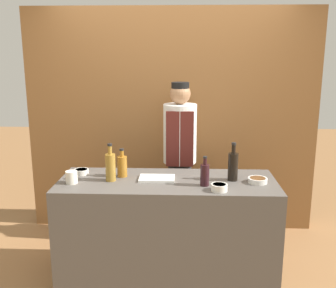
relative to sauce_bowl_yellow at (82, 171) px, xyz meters
The scene contains 13 objects.
ground_plane 1.20m from the sauce_bowl_yellow, 10.44° to the right, with size 14.00×14.00×0.00m, color olive.
cabinet_wall 1.27m from the sauce_bowl_yellow, 52.11° to the left, with size 3.11×0.18×2.40m.
counter 0.91m from the sauce_bowl_yellow, 10.44° to the right, with size 1.82×0.69×0.89m.
sauce_bowl_yellow is the anchor object (origin of this frame).
sauce_bowl_brown 1.51m from the sauce_bowl_yellow, ahead, with size 0.16×0.16×0.04m.
sauce_bowl_purple 1.23m from the sauce_bowl_yellow, 17.99° to the right, with size 0.13×0.13×0.05m.
cutting_board 0.68m from the sauce_bowl_yellow, 10.31° to the right, with size 0.30×0.19×0.02m.
bottle_vinegar 0.35m from the sauce_bowl_yellow, 29.81° to the right, with size 0.08×0.08×0.32m.
bottle_soy 1.31m from the sauce_bowl_yellow, ahead, with size 0.08×0.08×0.32m.
bottle_amber 0.38m from the sauce_bowl_yellow, ahead, with size 0.09×0.09×0.25m.
bottle_wine 1.10m from the sauce_bowl_yellow, 13.65° to the right, with size 0.07×0.07×0.24m.
cup_cream 0.25m from the sauce_bowl_yellow, 94.14° to the right, with size 0.10×0.10×0.10m.
chef_center 1.03m from the sauce_bowl_yellow, 34.07° to the left, with size 0.33×0.33×1.66m.
Camera 1 is at (0.13, -3.12, 1.94)m, focal length 42.00 mm.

